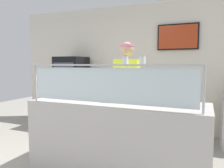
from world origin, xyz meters
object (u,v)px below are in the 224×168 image
object	(u,v)px
pepper_flake_shaker	(142,61)
drink_fridge	(72,92)
pizza_server	(113,98)
worker_figure	(127,91)
parmesan_shaker	(125,61)
pizza_tray	(111,99)

from	to	relation	value
pepper_flake_shaker	drink_fridge	distance (m)	3.02
pizza_server	worker_figure	bearing A→B (deg)	75.67
pizza_server	parmesan_shaker	world-z (taller)	parmesan_shaker
pizza_server	parmesan_shaker	size ratio (longest dim) A/B	3.31
worker_figure	drink_fridge	bearing A→B (deg)	148.88
parmesan_shaker	worker_figure	world-z (taller)	worker_figure
worker_figure	drink_fridge	size ratio (longest dim) A/B	1.11
parmesan_shaker	pepper_flake_shaker	distance (m)	0.19
pizza_tray	parmesan_shaker	size ratio (longest dim) A/B	5.10
pizza_server	drink_fridge	distance (m)	2.34
pepper_flake_shaker	worker_figure	size ratio (longest dim) A/B	0.05
parmesan_shaker	drink_fridge	xyz separation A→B (m)	(-1.99, 1.98, -0.67)
pepper_flake_shaker	worker_figure	world-z (taller)	worker_figure
worker_figure	pepper_flake_shaker	bearing A→B (deg)	-62.45
pizza_tray	worker_figure	xyz separation A→B (m)	(0.02, 0.56, 0.04)
parmesan_shaker	worker_figure	bearing A→B (deg)	108.01
pizza_server	drink_fridge	xyz separation A→B (m)	(-1.69, 1.60, -0.19)
pizza_tray	parmesan_shaker	distance (m)	0.72
parmesan_shaker	pizza_server	bearing A→B (deg)	128.41
parmesan_shaker	pepper_flake_shaker	world-z (taller)	pepper_flake_shaker
pizza_tray	pizza_server	world-z (taller)	pizza_server
parmesan_shaker	worker_figure	xyz separation A→B (m)	(-0.31, 0.96, -0.46)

